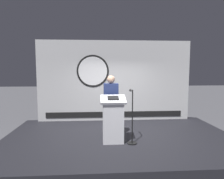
% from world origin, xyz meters
% --- Properties ---
extents(ground_plane, '(40.00, 40.00, 0.00)m').
position_xyz_m(ground_plane, '(0.00, 0.00, 0.00)').
color(ground_plane, '#4C4C51').
extents(stage_platform, '(6.40, 4.00, 0.30)m').
position_xyz_m(stage_platform, '(0.00, 0.00, 0.15)').
color(stage_platform, black).
rests_on(stage_platform, ground).
extents(banner_display, '(5.50, 0.12, 2.88)m').
position_xyz_m(banner_display, '(-0.02, 1.85, 1.74)').
color(banner_display, silver).
rests_on(banner_display, stage_platform).
extents(podium, '(0.64, 0.49, 1.20)m').
position_xyz_m(podium, '(-0.22, -0.42, 0.88)').
color(podium, silver).
rests_on(podium, stage_platform).
extents(speaker_person, '(0.40, 0.26, 1.70)m').
position_xyz_m(speaker_person, '(-0.25, 0.06, 1.17)').
color(speaker_person, black).
rests_on(speaker_person, stage_platform).
extents(microphone_stand, '(0.24, 0.50, 1.37)m').
position_xyz_m(microphone_stand, '(0.25, -0.52, 0.77)').
color(microphone_stand, black).
rests_on(microphone_stand, stage_platform).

